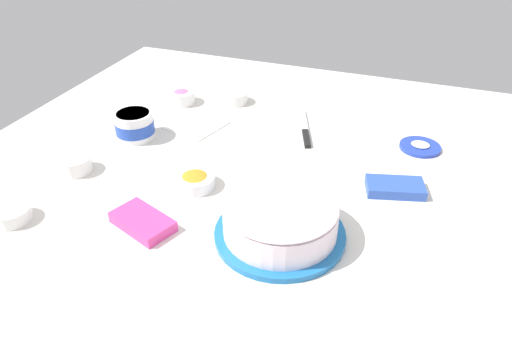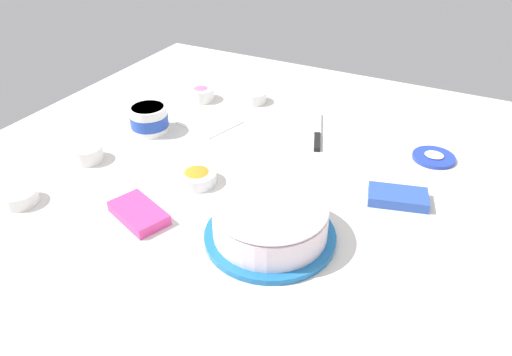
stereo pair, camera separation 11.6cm
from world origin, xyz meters
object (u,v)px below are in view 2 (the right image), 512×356
object	(u,v)px
sprinkle_bowl_orange	(197,176)
sprinkle_bowl_pink	(201,93)
frosted_cake	(270,221)
sprinkle_bowl_green	(87,153)
candy_box_upper	(398,197)
spreading_knife	(317,134)
frosting_tub	(149,119)
sprinkle_bowl_rainbow	(19,197)
sprinkle_bowl_yellow	(254,97)
candy_box_lower	(139,213)
frosting_tub_lid	(434,157)
paper_napkin	(210,122)

from	to	relation	value
sprinkle_bowl_orange	sprinkle_bowl_pink	bearing A→B (deg)	121.24
frosted_cake	sprinkle_bowl_green	world-z (taller)	frosted_cake
sprinkle_bowl_pink	candy_box_upper	bearing A→B (deg)	-20.99
spreading_knife	candy_box_upper	world-z (taller)	candy_box_upper
spreading_knife	sprinkle_bowl_pink	xyz separation A→B (m)	(-0.44, 0.06, 0.02)
frosting_tub	sprinkle_bowl_pink	distance (m)	0.26
sprinkle_bowl_rainbow	sprinkle_bowl_yellow	bearing A→B (deg)	72.85
frosted_cake	candy_box_lower	distance (m)	0.31
spreading_knife	sprinkle_bowl_pink	bearing A→B (deg)	172.32
spreading_knife	candy_box_lower	xyz separation A→B (m)	(-0.22, -0.55, 0.01)
sprinkle_bowl_green	frosting_tub_lid	bearing A→B (deg)	27.39
frosting_tub	frosting_tub_lid	world-z (taller)	frosting_tub
frosting_tub	sprinkle_bowl_orange	distance (m)	0.32
frosted_cake	sprinkle_bowl_green	bearing A→B (deg)	173.58
frosting_tub	sprinkle_bowl_pink	bearing A→B (deg)	86.62
candy_box_lower	frosting_tub	bearing A→B (deg)	144.63
spreading_knife	candy_box_lower	size ratio (longest dim) A/B	1.61
frosting_tub_lid	sprinkle_bowl_pink	distance (m)	0.77
frosted_cake	frosting_tub_lid	distance (m)	0.56
sprinkle_bowl_rainbow	sprinkle_bowl_pink	bearing A→B (deg)	84.43
sprinkle_bowl_yellow	paper_napkin	xyz separation A→B (m)	(-0.05, -0.20, -0.02)
sprinkle_bowl_pink	candy_box_lower	distance (m)	0.65
candy_box_lower	frosted_cake	bearing A→B (deg)	34.38
frosting_tub	sprinkle_bowl_green	size ratio (longest dim) A/B	1.34
frosting_tub	candy_box_upper	xyz separation A→B (m)	(0.74, -0.02, -0.03)
sprinkle_bowl_pink	sprinkle_bowl_orange	xyz separation A→B (m)	(0.26, -0.43, -0.01)
sprinkle_bowl_orange	spreading_knife	bearing A→B (deg)	63.82
frosting_tub	frosting_tub_lid	distance (m)	0.82
sprinkle_bowl_green	sprinkle_bowl_rainbow	bearing A→B (deg)	-91.21
sprinkle_bowl_yellow	paper_napkin	bearing A→B (deg)	-104.27
frosting_tub_lid	candy_box_lower	size ratio (longest dim) A/B	0.80
candy_box_lower	paper_napkin	bearing A→B (deg)	123.04
frosted_cake	paper_napkin	size ratio (longest dim) A/B	1.89
frosting_tub	sprinkle_bowl_green	distance (m)	0.22
frosting_tub_lid	sprinkle_bowl_pink	size ratio (longest dim) A/B	1.29
frosting_tub_lid	sprinkle_bowl_green	distance (m)	0.94
frosting_tub_lid	candy_box_lower	world-z (taller)	candy_box_lower
frosting_tub	candy_box_upper	size ratio (longest dim) A/B	0.81
sprinkle_bowl_yellow	frosting_tub_lid	bearing A→B (deg)	-9.83
sprinkle_bowl_yellow	candy_box_lower	size ratio (longest dim) A/B	0.60
frosting_tub_lid	sprinkle_bowl_green	size ratio (longest dim) A/B	1.35
sprinkle_bowl_green	sprinkle_bowl_pink	world-z (taller)	sprinkle_bowl_pink
frosted_cake	spreading_knife	xyz separation A→B (m)	(-0.07, 0.48, -0.04)
paper_napkin	candy_box_lower	bearing A→B (deg)	-77.66
sprinkle_bowl_rainbow	sprinkle_bowl_yellow	distance (m)	0.79
sprinkle_bowl_rainbow	sprinkle_bowl_green	xyz separation A→B (m)	(0.00, 0.22, 0.01)
candy_box_lower	spreading_knife	bearing A→B (deg)	88.78
sprinkle_bowl_yellow	frosting_tub	bearing A→B (deg)	-119.23
frosting_tub	spreading_knife	size ratio (longest dim) A/B	0.49
sprinkle_bowl_green	candy_box_lower	bearing A→B (deg)	-25.86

